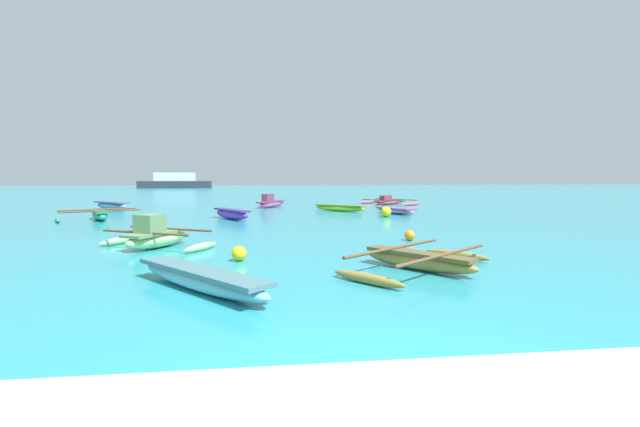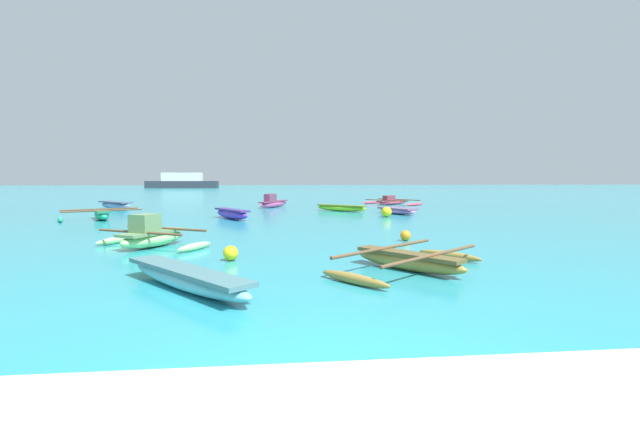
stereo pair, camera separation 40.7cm
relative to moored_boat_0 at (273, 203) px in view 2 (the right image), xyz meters
name	(u,v)px [view 2 (the right image)]	position (x,y,z in m)	size (l,w,h in m)	color
moored_boat_0	(273,203)	(0.00, 0.00, 0.00)	(2.11, 3.48, 0.93)	#C64D8C
moored_boat_1	(102,215)	(-8.03, -7.61, -0.10)	(3.96, 3.12, 0.49)	#24BA80
moored_boat_2	(232,214)	(-1.89, -7.99, -0.06)	(2.08, 2.91, 0.48)	#653AC9
moored_boat_3	(116,205)	(-9.92, -0.60, -0.06)	(2.92, 2.88, 0.49)	#6E8CC0
moored_boat_4	(392,202)	(8.78, 2.26, -0.11)	(4.43, 4.56, 0.69)	#E0495F
moored_boat_5	(341,208)	(4.07, -3.74, -0.12)	(2.93, 2.59, 0.38)	#97D326
moored_boat_6	(408,261)	(3.05, -20.00, -0.12)	(3.90, 3.57, 0.44)	olive
moored_boat_7	(152,236)	(-3.29, -16.27, -0.01)	(3.44, 2.72, 0.96)	#A3E58A
moored_boat_8	(397,211)	(6.83, -5.98, -0.13)	(1.98, 2.58, 0.34)	#C384D2
moored_boat_9	(186,277)	(-1.34, -21.12, -0.12)	(2.88, 3.21, 0.37)	#6CBDCB
mooring_buoy_0	(387,212)	(5.77, -7.73, -0.07)	(0.52, 0.52, 0.52)	yellow
mooring_buoy_1	(231,253)	(-0.83, -18.54, -0.15)	(0.36, 0.36, 0.36)	yellow
mooring_buoy_2	(405,236)	(4.28, -15.81, -0.16)	(0.33, 0.33, 0.33)	orange
distant_ferry	(182,182)	(-18.57, 59.23, 0.92)	(13.90, 3.06, 3.06)	#2D333D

